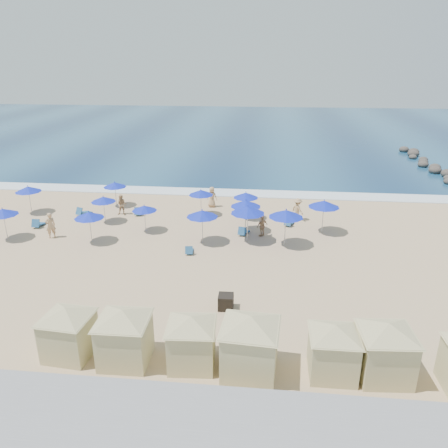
{
  "coord_description": "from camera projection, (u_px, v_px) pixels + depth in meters",
  "views": [
    {
      "loc": [
        5.3,
        -24.37,
        12.08
      ],
      "look_at": [
        2.41,
        3.0,
        1.61
      ],
      "focal_mm": 35.0,
      "sensor_mm": 36.0,
      "label": 1
    }
  ],
  "objects": [
    {
      "name": "ground",
      "position": [
        181.0,
        263.0,
        27.47
      ],
      "size": [
        160.0,
        160.0,
        0.0
      ],
      "primitive_type": "plane",
      "color": "tan",
      "rests_on": "ground"
    },
    {
      "name": "ocean",
      "position": [
        241.0,
        130.0,
        78.57
      ],
      "size": [
        160.0,
        80.0,
        0.06
      ],
      "primitive_type": "cube",
      "color": "navy",
      "rests_on": "ground"
    },
    {
      "name": "surf_line",
      "position": [
        213.0,
        192.0,
        41.86
      ],
      "size": [
        160.0,
        2.5,
        0.08
      ],
      "primitive_type": "cube",
      "color": "white",
      "rests_on": "ground"
    },
    {
      "name": "seawall",
      "position": [
        102.0,
        421.0,
        14.69
      ],
      "size": [
        160.0,
        6.1,
        1.22
      ],
      "color": "gray",
      "rests_on": "ground"
    },
    {
      "name": "rock_jetty",
      "position": [
        439.0,
        172.0,
        48.12
      ],
      "size": [
        2.56,
        26.66,
        0.96
      ],
      "color": "#2F2A27",
      "rests_on": "ground"
    },
    {
      "name": "trash_bin",
      "position": [
        226.0,
        302.0,
        22.38
      ],
      "size": [
        0.79,
        0.79,
        0.77
      ],
      "primitive_type": "cube",
      "rotation": [
        0.0,
        0.0,
        0.02
      ],
      "color": "black",
      "rests_on": "ground"
    },
    {
      "name": "cabana_0",
      "position": [
        67.0,
        326.0,
        18.5
      ],
      "size": [
        4.07,
        4.07,
        2.56
      ],
      "color": "#CCC18B",
      "rests_on": "ground"
    },
    {
      "name": "cabana_1",
      "position": [
        124.0,
        329.0,
        18.11
      ],
      "size": [
        4.35,
        4.35,
        2.73
      ],
      "color": "#CCC18B",
      "rests_on": "ground"
    },
    {
      "name": "cabana_2",
      "position": [
        191.0,
        334.0,
        17.93
      ],
      "size": [
        4.06,
        4.06,
        2.55
      ],
      "color": "#CCC18B",
      "rests_on": "ground"
    },
    {
      "name": "cabana_3",
      "position": [
        250.0,
        337.0,
        17.39
      ],
      "size": [
        4.65,
        4.65,
        2.93
      ],
      "color": "#CCC18B",
      "rests_on": "ground"
    },
    {
      "name": "cabana_4",
      "position": [
        334.0,
        343.0,
        17.38
      ],
      "size": [
        4.04,
        4.04,
        2.54
      ],
      "color": "#CCC18B",
      "rests_on": "ground"
    },
    {
      "name": "cabana_5",
      "position": [
        386.0,
        343.0,
        17.21
      ],
      "size": [
        4.35,
        4.35,
        2.73
      ],
      "color": "#CCC18B",
      "rests_on": "ground"
    },
    {
      "name": "umbrella_0",
      "position": [
        28.0,
        189.0,
        35.7
      ],
      "size": [
        2.09,
        2.09,
        2.38
      ],
      "color": "#A5A8AD",
      "rests_on": "ground"
    },
    {
      "name": "umbrella_1",
      "position": [
        3.0,
        212.0,
        30.43
      ],
      "size": [
        2.08,
        2.08,
        2.37
      ],
      "color": "#A5A8AD",
      "rests_on": "ground"
    },
    {
      "name": "umbrella_2",
      "position": [
        103.0,
        199.0,
        33.7
      ],
      "size": [
        1.91,
        1.91,
        2.18
      ],
      "color": "#A5A8AD",
      "rests_on": "ground"
    },
    {
      "name": "umbrella_3",
      "position": [
        89.0,
        215.0,
        29.91
      ],
      "size": [
        2.04,
        2.04,
        2.33
      ],
      "color": "#A5A8AD",
      "rests_on": "ground"
    },
    {
      "name": "umbrella_4",
      "position": [
        115.0,
        185.0,
        37.46
      ],
      "size": [
        1.95,
        1.95,
        2.22
      ],
      "color": "#A5A8AD",
      "rests_on": "ground"
    },
    {
      "name": "umbrella_5",
      "position": [
        144.0,
        208.0,
        31.91
      ],
      "size": [
        1.84,
        1.84,
        2.1
      ],
      "color": "#A5A8AD",
      "rests_on": "ground"
    },
    {
      "name": "umbrella_6",
      "position": [
        202.0,
        214.0,
        29.79
      ],
      "size": [
        2.18,
        2.18,
        2.48
      ],
      "color": "#A5A8AD",
      "rests_on": "ground"
    },
    {
      "name": "umbrella_7",
      "position": [
        201.0,
        192.0,
        35.17
      ],
      "size": [
        1.98,
        1.98,
        2.26
      ],
      "color": "#A5A8AD",
      "rests_on": "ground"
    },
    {
      "name": "umbrella_8",
      "position": [
        246.0,
        203.0,
        31.72
      ],
      "size": [
        2.23,
        2.23,
        2.54
      ],
      "color": "#A5A8AD",
      "rests_on": "ground"
    },
    {
      "name": "umbrella_9",
      "position": [
        246.0,
        195.0,
        34.46
      ],
      "size": [
        1.98,
        1.98,
        2.26
      ],
      "color": "#A5A8AD",
      "rests_on": "ground"
    },
    {
      "name": "umbrella_10",
      "position": [
        324.0,
        204.0,
        31.52
      ],
      "size": [
        2.26,
        2.26,
        2.58
      ],
      "color": "#A5A8AD",
      "rests_on": "ground"
    },
    {
      "name": "umbrella_11",
      "position": [
        286.0,
        214.0,
        29.28
      ],
      "size": [
        2.35,
        2.35,
        2.68
      ],
      "color": "#A5A8AD",
      "rests_on": "ground"
    },
    {
      "name": "umbrella_12",
      "position": [
        248.0,
        210.0,
        29.94
      ],
      "size": [
        2.37,
        2.37,
        2.7
      ],
      "color": "#A5A8AD",
      "rests_on": "ground"
    },
    {
      "name": "beach_chair_0",
      "position": [
        38.0,
        224.0,
        33.33
      ],
      "size": [
        0.59,
        1.33,
        0.73
      ],
      "color": "#235583",
      "rests_on": "ground"
    },
    {
      "name": "beach_chair_1",
      "position": [
        83.0,
        212.0,
        35.87
      ],
      "size": [
        1.08,
        1.46,
        0.73
      ],
      "color": "#235583",
      "rests_on": "ground"
    },
    {
      "name": "beach_chair_2",
      "position": [
        139.0,
        212.0,
        35.93
      ],
      "size": [
        0.8,
        1.41,
        0.73
      ],
      "color": "#235583",
      "rests_on": "ground"
    },
    {
      "name": "beach_chair_3",
      "position": [
        189.0,
        250.0,
        28.81
      ],
      "size": [
        0.62,
        1.16,
        0.61
      ],
      "color": "#235583",
      "rests_on": "ground"
    },
    {
      "name": "beach_chair_4",
      "position": [
        243.0,
        231.0,
        31.86
      ],
      "size": [
        0.85,
        1.36,
        0.7
      ],
      "color": "#235583",
      "rests_on": "ground"
    },
    {
      "name": "beach_chair_5",
      "position": [
        289.0,
        223.0,
        33.6
      ],
      "size": [
        0.87,
        1.27,
        0.64
      ],
      "color": "#235583",
      "rests_on": "ground"
    },
    {
      "name": "beachgoer_0",
      "position": [
        50.0,
        225.0,
        31.08
      ],
      "size": [
        0.82,
        0.78,
        1.88
      ],
      "primitive_type": "imported",
      "rotation": [
        0.0,
        0.0,
        3.83
      ],
      "color": "tan",
      "rests_on": "ground"
    },
    {
      "name": "beachgoer_1",
      "position": [
        122.0,
        205.0,
        35.75
      ],
      "size": [
        0.89,
        0.73,
        1.69
      ],
      "primitive_type": "imported",
      "rotation": [
        0.0,
        0.0,
        0.11
      ],
      "color": "tan",
      "rests_on": "ground"
    },
    {
      "name": "beachgoer_2",
      "position": [
        262.0,
        226.0,
        31.38
      ],
      "size": [
        0.95,
        0.92,
        1.59
      ],
      "primitive_type": "imported",
      "rotation": [
        0.0,
        0.0,
        3.89
      ],
      "color": "tan",
      "rests_on": "ground"
    },
    {
      "name": "beachgoer_3",
      "position": [
        298.0,
        209.0,
        34.48
      ],
      "size": [
        1.25,
        1.33,
        1.8
      ],
      "primitive_type": "imported",
      "rotation": [
        0.0,
        0.0,
        2.25
      ],
      "color": "tan",
      "rests_on": "ground"
    },
    {
      "name": "beachgoer_4",
      "position": [
        212.0,
        197.0,
        37.59
      ],
      "size": [
        0.95,
        0.69,
        1.79
      ],
      "primitive_type": "imported",
      "rotation": [
        0.0,
        0.0,
        3.0
      ],
      "color": "tan",
      "rests_on": "ground"
    }
  ]
}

